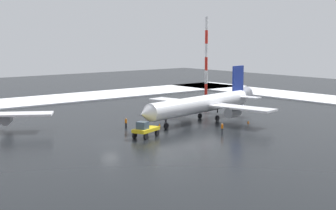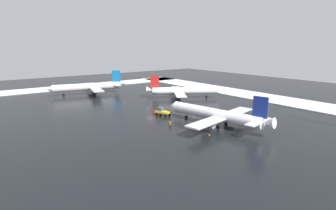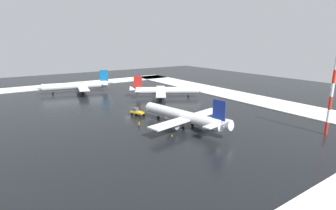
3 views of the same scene
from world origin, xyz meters
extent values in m
plane|color=black|center=(0.00, 0.00, 0.00)|extent=(240.00, 240.00, 0.00)
cube|color=white|center=(0.00, -50.00, 0.14)|extent=(152.00, 16.00, 0.28)
cube|color=white|center=(67.00, 0.00, 0.14)|extent=(14.00, 116.00, 0.28)
cylinder|color=white|center=(-22.48, -5.28, 3.09)|extent=(26.62, 7.71, 3.00)
cone|color=white|center=(-8.39, -2.72, 3.09)|extent=(2.60, 3.19, 2.85)
cone|color=white|center=(-36.73, -7.88, 3.62)|extent=(3.56, 3.08, 2.92)
cube|color=white|center=(-26.38, 1.37, 2.83)|extent=(5.89, 12.00, 0.32)
cylinder|color=gray|center=(-25.63, -0.29, 1.94)|extent=(3.27, 2.28, 1.77)
cube|color=white|center=(-23.78, -12.89, 2.83)|extent=(5.89, 12.00, 0.32)
cylinder|color=gray|center=(-23.67, -11.07, 1.94)|extent=(3.27, 2.28, 1.77)
cube|color=navy|center=(-34.65, -7.50, 6.89)|extent=(3.53, 0.95, 4.95)
cube|color=white|center=(-34.95, -4.86, 3.45)|extent=(3.02, 4.58, 0.21)
cube|color=white|center=(-34.00, -10.08, 3.45)|extent=(3.02, 4.58, 0.21)
cylinder|color=black|center=(-13.35, -3.62, 1.77)|extent=(0.21, 0.21, 0.62)
cylinder|color=black|center=(-13.35, -3.62, 0.49)|extent=(1.01, 0.48, 0.97)
cylinder|color=black|center=(-25.43, -3.85, 1.77)|extent=(0.21, 0.21, 0.62)
cylinder|color=black|center=(-25.43, -3.85, 0.49)|extent=(1.01, 0.48, 0.97)
cylinder|color=black|center=(-24.74, -7.67, 1.77)|extent=(0.21, 0.21, 0.62)
cylinder|color=black|center=(-24.74, -7.67, 0.49)|extent=(1.01, 0.48, 0.97)
cylinder|color=white|center=(10.79, -23.30, 3.00)|extent=(16.33, 23.17, 2.91)
cone|color=white|center=(3.29, -34.96, 3.00)|extent=(3.44, 3.22, 2.76)
cone|color=white|center=(18.38, -11.49, 3.51)|extent=(3.73, 3.91, 2.83)
cube|color=white|center=(18.08, -24.94, 2.74)|extent=(11.39, 9.18, 0.31)
cylinder|color=gray|center=(16.41, -24.37, 1.88)|extent=(3.01, 3.37, 1.71)
cube|color=white|center=(6.28, -17.35, 2.74)|extent=(11.39, 9.18, 0.31)
cylinder|color=gray|center=(7.48, -18.63, 1.88)|extent=(3.01, 3.37, 1.71)
cube|color=red|center=(17.27, -13.22, 6.68)|extent=(2.11, 3.05, 4.79)
cube|color=white|center=(19.34, -14.75, 3.34)|extent=(4.66, 4.09, 0.21)
cube|color=white|center=(15.02, -11.98, 3.34)|extent=(4.66, 4.09, 0.21)
cylinder|color=black|center=(5.93, -30.86, 1.71)|extent=(0.21, 0.21, 0.60)
cylinder|color=black|center=(5.93, -30.86, 0.47)|extent=(0.76, 0.95, 0.94)
cylinder|color=black|center=(13.76, -22.16, 1.71)|extent=(0.21, 0.21, 0.60)
cylinder|color=black|center=(13.76, -22.16, 0.47)|extent=(0.76, 0.95, 0.94)
cylinder|color=black|center=(10.60, -20.12, 1.71)|extent=(0.21, 0.21, 0.60)
cylinder|color=black|center=(10.60, -20.12, 0.47)|extent=(0.76, 0.95, 0.94)
cylinder|color=silver|center=(42.75, 5.18, 3.25)|extent=(8.96, 27.94, 3.16)
cone|color=silver|center=(45.92, 19.91, 3.25)|extent=(3.41, 2.81, 3.00)
cone|color=silver|center=(39.55, -9.73, 3.81)|extent=(3.33, 3.81, 3.08)
cube|color=silver|center=(34.71, 4.06, 2.98)|extent=(12.68, 6.54, 0.33)
cylinder|color=gray|center=(36.63, 4.12, 2.05)|extent=(2.48, 3.48, 1.86)
cube|color=silver|center=(49.62, 0.85, 2.98)|extent=(12.68, 6.54, 0.33)
cylinder|color=gray|center=(47.90, 1.70, 2.05)|extent=(2.48, 3.48, 1.86)
cube|color=#0C5999|center=(40.02, -7.54, 7.25)|extent=(1.11, 3.71, 5.21)
cube|color=silver|center=(37.33, -6.77, 3.63)|extent=(4.87, 3.30, 0.22)
cube|color=silver|center=(42.78, -7.95, 3.63)|extent=(4.87, 3.30, 0.22)
cylinder|color=black|center=(44.81, 14.73, 1.86)|extent=(0.22, 0.22, 0.65)
cylinder|color=black|center=(44.81, 14.73, 0.51)|extent=(0.53, 1.07, 1.02)
cylinder|color=black|center=(40.17, 2.89, 1.86)|extent=(0.22, 0.22, 0.65)
cylinder|color=black|center=(40.17, 2.89, 0.51)|extent=(0.53, 1.07, 1.02)
cylinder|color=black|center=(44.17, 2.03, 1.86)|extent=(0.22, 0.22, 0.65)
cylinder|color=black|center=(44.17, 2.03, 0.51)|extent=(0.53, 1.07, 1.02)
cube|color=gold|center=(-6.59, -0.20, 1.15)|extent=(5.08, 3.66, 0.50)
cube|color=#3F5160|center=(-5.73, 0.12, 1.95)|extent=(1.83, 1.89, 1.10)
cylinder|color=black|center=(-5.42, 1.28, 0.45)|extent=(0.96, 0.61, 0.90)
cylinder|color=black|center=(-4.74, -0.57, 0.45)|extent=(0.96, 0.61, 0.90)
cylinder|color=black|center=(-8.44, 0.16, 0.45)|extent=(0.96, 0.61, 0.90)
cylinder|color=black|center=(-7.76, -1.69, 0.45)|extent=(0.96, 0.61, 0.90)
cylinder|color=black|center=(-8.55, -8.43, 0.42)|extent=(0.16, 0.16, 0.85)
cylinder|color=black|center=(-8.74, -8.37, 0.42)|extent=(0.16, 0.16, 0.85)
cylinder|color=orange|center=(-8.65, -8.40, 1.16)|extent=(0.36, 0.36, 0.62)
sphere|color=tan|center=(-8.65, -8.40, 1.59)|extent=(0.24, 0.24, 0.24)
cylinder|color=black|center=(-17.30, 5.27, 0.42)|extent=(0.16, 0.16, 0.85)
cylinder|color=black|center=(-17.48, 5.18, 0.42)|extent=(0.16, 0.16, 0.85)
cylinder|color=orange|center=(-17.39, 5.22, 1.16)|extent=(0.36, 0.36, 0.62)
sphere|color=tan|center=(-17.39, 5.22, 1.59)|extent=(0.24, 0.24, 0.24)
cylinder|color=black|center=(-16.73, -7.99, 0.42)|extent=(0.16, 0.16, 0.85)
cylinder|color=black|center=(-16.80, -7.81, 0.42)|extent=(0.16, 0.16, 0.85)
cylinder|color=orange|center=(-16.77, -7.90, 1.16)|extent=(0.36, 0.36, 0.62)
sphere|color=tan|center=(-16.77, -7.90, 1.59)|extent=(0.24, 0.24, 0.24)
cone|color=orange|center=(-27.65, 1.51, 0.28)|extent=(0.36, 0.36, 0.55)
cone|color=orange|center=(-24.76, -13.50, 0.28)|extent=(0.36, 0.36, 0.55)
cone|color=orange|center=(-13.87, -6.06, 0.28)|extent=(0.36, 0.36, 0.55)
camera|label=1|loc=(39.45, 60.66, 15.34)|focal=55.00mm
camera|label=2|loc=(-68.75, 44.10, 20.47)|focal=28.00mm
camera|label=3|loc=(-77.83, 37.31, 23.20)|focal=28.00mm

